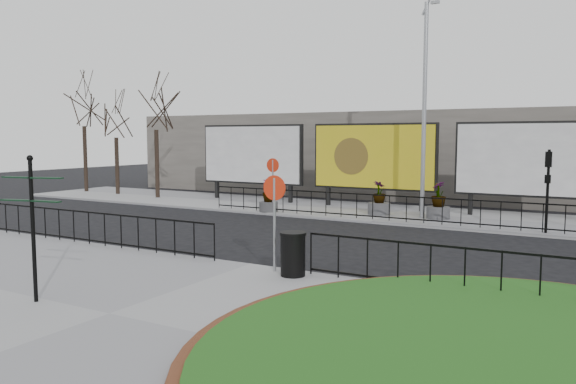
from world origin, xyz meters
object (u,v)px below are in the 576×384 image
Objects in this scene: fingerpost_sign at (32,214)px; planter_b at (379,203)px; litter_bin at (293,254)px; planter_c at (438,204)px; lamp_post at (424,107)px; planter_a at (269,198)px; billboard_mid at (373,157)px.

planter_b is (1.52, 16.19, -1.32)m from fingerpost_sign.
litter_bin is 11.61m from planter_c.
fingerpost_sign is 2.80× the size of litter_bin.
lamp_post is 6.15× the size of planter_a.
litter_bin is at bearing -79.78° from planter_b.
planter_c is at bearing -28.05° from billboard_mid.
fingerpost_sign is at bearing -95.36° from planter_b.
fingerpost_sign is (-0.46, -18.16, -0.63)m from billboard_mid.
lamp_post is at bearing 13.35° from planter_a.
planter_a is at bearing -167.86° from planter_c.
billboard_mid is 14.07m from litter_bin.
fingerpost_sign reaches higher than planter_c.
lamp_post is 8.05m from planter_a.
planter_a is 5.06m from planter_b.
billboard_mid is 4.13× the size of planter_b.
lamp_post is 12.32m from litter_bin.
fingerpost_sign is at bearing -77.34° from planter_a.
billboard_mid is 2.02× the size of fingerpost_sign.
planter_c is at bearing 0.00° from planter_b.
planter_b is (4.80, 1.60, -0.08)m from planter_a.
billboard_mid is at bearing 78.79° from fingerpost_sign.
litter_bin is at bearing 42.05° from fingerpost_sign.
billboard_mid is 5.49m from planter_a.
billboard_mid reaches higher than litter_bin.
billboard_mid reaches higher than planter_c.
billboard_mid is 4.23m from lamp_post.
planter_b is at bearing 100.22° from litter_bin.
planter_c is at bearing 65.83° from fingerpost_sign.
lamp_post reaches higher than planter_c.
lamp_post is 16.80m from fingerpost_sign.
litter_bin is (3.15, -13.57, -1.93)m from billboard_mid.
fingerpost_sign reaches higher than planter_b.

